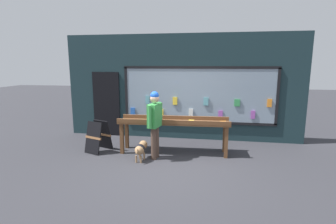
{
  "coord_description": "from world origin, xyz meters",
  "views": [
    {
      "loc": [
        1.01,
        -5.78,
        2.38
      ],
      "look_at": [
        -0.12,
        0.71,
        1.15
      ],
      "focal_mm": 28.0,
      "sensor_mm": 36.0,
      "label": 1
    }
  ],
  "objects_px": {
    "person_browsing": "(155,120)",
    "sandwich_board_sign": "(98,136)",
    "display_table_main": "(174,124)",
    "small_dog": "(141,149)"
  },
  "relations": [
    {
      "from": "person_browsing",
      "to": "small_dog",
      "type": "xyz_separation_m",
      "value": [
        -0.32,
        -0.2,
        -0.7
      ]
    },
    {
      "from": "display_table_main",
      "to": "small_dog",
      "type": "relative_size",
      "value": 4.63
    },
    {
      "from": "display_table_main",
      "to": "sandwich_board_sign",
      "type": "xyz_separation_m",
      "value": [
        -2.04,
        -0.23,
        -0.36
      ]
    },
    {
      "from": "display_table_main",
      "to": "person_browsing",
      "type": "distance_m",
      "value": 0.68
    },
    {
      "from": "person_browsing",
      "to": "small_dog",
      "type": "distance_m",
      "value": 0.8
    },
    {
      "from": "display_table_main",
      "to": "sandwich_board_sign",
      "type": "bearing_deg",
      "value": -173.53
    },
    {
      "from": "person_browsing",
      "to": "sandwich_board_sign",
      "type": "bearing_deg",
      "value": 91.94
    },
    {
      "from": "sandwich_board_sign",
      "to": "person_browsing",
      "type": "bearing_deg",
      "value": 10.83
    },
    {
      "from": "display_table_main",
      "to": "person_browsing",
      "type": "bearing_deg",
      "value": -128.75
    },
    {
      "from": "display_table_main",
      "to": "small_dog",
      "type": "xyz_separation_m",
      "value": [
        -0.72,
        -0.7,
        -0.48
      ]
    }
  ]
}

